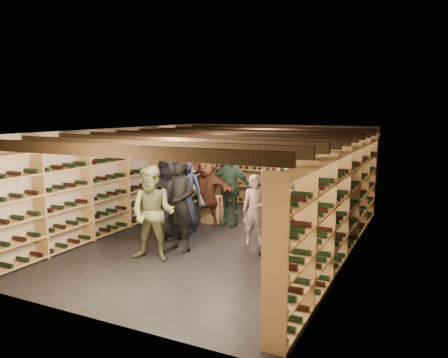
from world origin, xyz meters
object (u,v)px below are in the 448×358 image
object	(u,v)px
crate_stack_right	(282,211)
person_3	(294,208)
person_10	(229,188)
person_1	(180,204)
person_11	(304,200)
person_6	(183,191)
person_7	(255,210)
crate_loose	(306,228)
person_2	(153,213)
person_4	(302,230)
crate_stack_left	(212,209)
person_9	(185,194)
person_12	(330,202)
person_0	(170,197)
person_5	(207,189)
person_8	(276,219)

from	to	relation	value
crate_stack_right	person_3	bearing A→B (deg)	-66.50
crate_stack_right	person_10	size ratio (longest dim) A/B	0.28
person_1	person_11	xyz separation A→B (m)	(1.98, 1.94, -0.10)
crate_stack_right	person_6	size ratio (longest dim) A/B	0.27
person_7	person_11	distance (m)	1.19
crate_loose	person_10	xyz separation A→B (m)	(-1.90, -0.19, 0.84)
person_1	person_7	size ratio (longest dim) A/B	1.28
person_2	person_4	distance (m)	2.79
person_7	crate_stack_left	bearing A→B (deg)	121.12
person_3	person_9	distance (m)	3.02
person_7	person_12	bearing A→B (deg)	2.61
person_3	person_10	distance (m)	2.29
crate_stack_left	person_2	world-z (taller)	person_2
person_7	person_1	bearing A→B (deg)	-161.15
crate_stack_right	person_9	xyz separation A→B (m)	(-1.90, -1.82, 0.60)
person_0	person_1	xyz separation A→B (m)	(0.67, -0.65, 0.02)
person_0	person_11	bearing A→B (deg)	40.73
person_2	person_5	size ratio (longest dim) A/B	1.03
person_9	person_11	distance (m)	2.93
crate_loose	person_0	xyz separation A→B (m)	(-2.59, -1.79, 0.84)
person_8	person_10	bearing A→B (deg)	114.75
person_2	person_7	xyz separation A→B (m)	(1.34, 1.78, -0.17)
person_5	person_6	size ratio (longest dim) A/B	0.93
crate_stack_left	person_11	bearing A→B (deg)	-7.03
crate_stack_right	person_12	size ratio (longest dim) A/B	0.28
person_11	person_9	bearing A→B (deg)	175.66
person_7	person_9	xyz separation A→B (m)	(-2.12, 0.66, 0.03)
person_7	person_9	world-z (taller)	person_9
person_4	person_5	xyz separation A→B (m)	(-3.09, 2.35, 0.07)
person_0	person_11	world-z (taller)	person_0
crate_stack_left	person_4	bearing A→B (deg)	-39.73
person_3	person_10	xyz separation A→B (m)	(-2.00, 1.12, 0.07)
crate_stack_left	person_12	xyz separation A→B (m)	(3.05, -0.49, 0.58)
crate_stack_right	person_4	size ratio (longest dim) A/B	0.32
crate_stack_right	crate_loose	bearing A→B (deg)	-49.48
person_0	person_2	distance (m)	1.45
person_2	person_8	xyz separation A→B (m)	(2.00, 1.24, -0.16)
person_10	person_12	bearing A→B (deg)	-13.20
person_8	person_11	xyz separation A→B (m)	(0.14, 1.42, 0.11)
crate_stack_left	person_9	bearing A→B (deg)	-133.05
crate_stack_right	person_8	size ratio (longest dim) A/B	0.35
crate_stack_right	crate_stack_left	bearing A→B (deg)	-137.38
crate_stack_right	person_5	bearing A→B (deg)	-134.29
crate_loose	person_8	xyz separation A→B (m)	(-0.08, -1.90, 0.66)
crate_stack_left	person_3	world-z (taller)	person_3
person_12	person_7	bearing A→B (deg)	-136.66
crate_loose	person_7	xyz separation A→B (m)	(-0.74, -1.36, 0.66)
person_11	person_3	bearing A→B (deg)	-96.19
crate_loose	person_11	xyz separation A→B (m)	(0.06, -0.49, 0.77)
person_12	person_9	bearing A→B (deg)	-162.19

